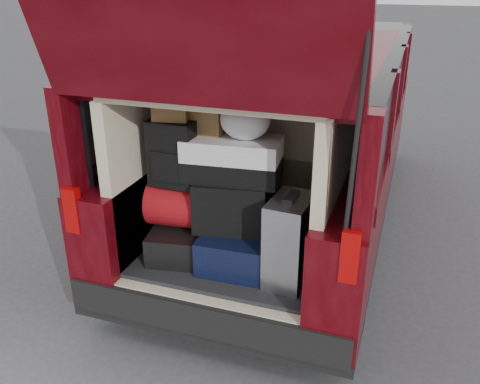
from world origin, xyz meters
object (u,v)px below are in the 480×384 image
(black_hardshell, at_px, (181,239))
(navy_hardshell, at_px, (239,246))
(red_duffel, at_px, (185,204))
(silver_roller, at_px, (289,241))
(twotone_duffel, at_px, (232,159))
(backpack, at_px, (173,153))
(black_soft_case, at_px, (231,205))

(black_hardshell, distance_m, navy_hardshell, 0.43)
(navy_hardshell, bearing_deg, red_duffel, 175.54)
(navy_hardshell, xyz_separation_m, silver_roller, (0.37, -0.10, 0.16))
(navy_hardshell, height_order, twotone_duffel, twotone_duffel)
(red_duffel, relative_size, backpack, 1.11)
(navy_hardshell, height_order, silver_roller, silver_roller)
(backpack, bearing_deg, black_hardshell, 29.48)
(navy_hardshell, bearing_deg, black_soft_case, 166.02)
(black_soft_case, xyz_separation_m, backpack, (-0.39, -0.03, 0.33))
(navy_hardshell, distance_m, black_soft_case, 0.30)
(backpack, bearing_deg, navy_hardshell, 4.35)
(black_hardshell, xyz_separation_m, navy_hardshell, (0.43, 0.01, 0.02))
(black_soft_case, height_order, twotone_duffel, twotone_duffel)
(navy_hardshell, relative_size, red_duffel, 1.14)
(black_hardshell, bearing_deg, twotone_duffel, 0.40)
(black_soft_case, distance_m, twotone_duffel, 0.31)
(silver_roller, relative_size, backpack, 1.30)
(silver_roller, xyz_separation_m, backpack, (-0.82, 0.08, 0.46))
(black_hardshell, distance_m, red_duffel, 0.27)
(navy_hardshell, xyz_separation_m, twotone_duffel, (-0.07, 0.05, 0.61))
(black_soft_case, bearing_deg, backpack, 175.00)
(black_hardshell, relative_size, twotone_duffel, 0.83)
(navy_hardshell, bearing_deg, silver_roller, -17.85)
(black_hardshell, bearing_deg, backpack, -161.81)
(silver_roller, bearing_deg, navy_hardshell, 168.31)
(silver_roller, height_order, red_duffel, silver_roller)
(black_hardshell, height_order, twotone_duffel, twotone_duffel)
(silver_roller, distance_m, black_soft_case, 0.47)
(black_hardshell, height_order, black_soft_case, black_soft_case)
(black_hardshell, relative_size, backpack, 1.17)
(navy_hardshell, relative_size, silver_roller, 0.97)
(navy_hardshell, distance_m, twotone_duffel, 0.61)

